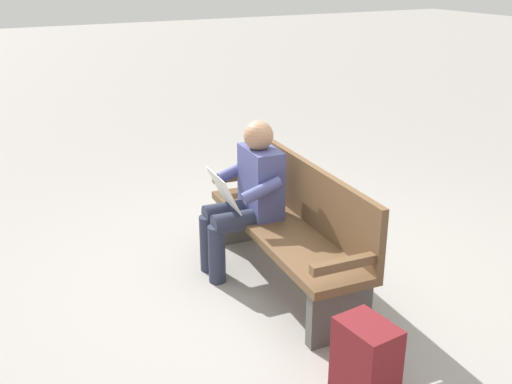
# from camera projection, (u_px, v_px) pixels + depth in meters

# --- Properties ---
(ground_plane) EXTENTS (40.00, 40.00, 0.00)m
(ground_plane) POSITION_uv_depth(u_px,v_px,m) (283.00, 282.00, 4.54)
(ground_plane) COLOR gray
(bench_near) EXTENTS (1.83, 0.61, 0.90)m
(bench_near) POSITION_uv_depth(u_px,v_px,m) (293.00, 225.00, 4.40)
(bench_near) COLOR brown
(bench_near) RESTS_ON ground
(person_seated) EXTENTS (0.59, 0.59, 1.18)m
(person_seated) POSITION_uv_depth(u_px,v_px,m) (247.00, 194.00, 4.52)
(person_seated) COLOR #474C84
(person_seated) RESTS_ON ground
(backpack) EXTENTS (0.35, 0.30, 0.47)m
(backpack) POSITION_uv_depth(u_px,v_px,m) (367.00, 362.00, 3.27)
(backpack) COLOR maroon
(backpack) RESTS_ON ground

